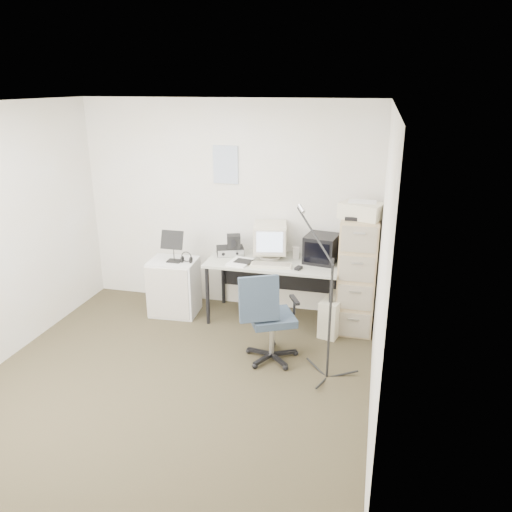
% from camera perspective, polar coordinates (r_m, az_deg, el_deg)
% --- Properties ---
extents(floor, '(3.60, 3.60, 0.01)m').
position_cam_1_polar(floor, '(4.95, -9.09, -13.58)').
color(floor, '#413828').
rests_on(floor, ground).
extents(ceiling, '(3.60, 3.60, 0.01)m').
position_cam_1_polar(ceiling, '(4.18, -10.95, 16.74)').
color(ceiling, white).
rests_on(ceiling, ground).
extents(wall_back, '(3.60, 0.02, 2.50)m').
position_cam_1_polar(wall_back, '(6.03, -3.18, 5.69)').
color(wall_back, beige).
rests_on(wall_back, ground).
extents(wall_front, '(3.60, 0.02, 2.50)m').
position_cam_1_polar(wall_front, '(2.99, -23.83, -10.63)').
color(wall_front, beige).
rests_on(wall_front, ground).
extents(wall_right, '(0.02, 3.60, 2.50)m').
position_cam_1_polar(wall_right, '(4.06, 14.10, -1.65)').
color(wall_right, beige).
rests_on(wall_right, ground).
extents(wall_calendar, '(0.30, 0.02, 0.44)m').
position_cam_1_polar(wall_calendar, '(5.93, -3.49, 10.37)').
color(wall_calendar, white).
rests_on(wall_calendar, wall_back).
extents(filing_cabinet, '(0.40, 0.60, 1.30)m').
position_cam_1_polar(filing_cabinet, '(5.66, 11.49, -1.97)').
color(filing_cabinet, tan).
rests_on(filing_cabinet, floor).
extents(printer, '(0.50, 0.42, 0.17)m').
position_cam_1_polar(printer, '(5.38, 11.97, 5.10)').
color(printer, beige).
rests_on(printer, filing_cabinet).
extents(desk, '(1.50, 0.70, 0.73)m').
position_cam_1_polar(desk, '(5.84, 1.93, -3.92)').
color(desk, '#AEAF98').
rests_on(desk, floor).
extents(crt_monitor, '(0.44, 0.45, 0.41)m').
position_cam_1_polar(crt_monitor, '(5.75, 1.60, 1.75)').
color(crt_monitor, beige).
rests_on(crt_monitor, desk).
extents(crt_tv, '(0.40, 0.41, 0.31)m').
position_cam_1_polar(crt_tv, '(5.68, 7.48, 0.86)').
color(crt_tv, black).
rests_on(crt_tv, desk).
extents(desk_speaker, '(0.09, 0.09, 0.13)m').
position_cam_1_polar(desk_speaker, '(5.78, 4.56, 0.38)').
color(desk_speaker, '#BDB5A8').
rests_on(desk_speaker, desk).
extents(keyboard, '(0.47, 0.21, 0.03)m').
position_cam_1_polar(keyboard, '(5.53, 1.73, -1.06)').
color(keyboard, beige).
rests_on(keyboard, desk).
extents(mouse, '(0.08, 0.11, 0.03)m').
position_cam_1_polar(mouse, '(5.45, 4.88, -1.39)').
color(mouse, black).
rests_on(mouse, desk).
extents(radio_receiver, '(0.37, 0.32, 0.09)m').
position_cam_1_polar(radio_receiver, '(5.91, -2.98, 0.61)').
color(radio_receiver, black).
rests_on(radio_receiver, desk).
extents(radio_speaker, '(0.19, 0.19, 0.16)m').
position_cam_1_polar(radio_speaker, '(5.85, -2.56, 1.68)').
color(radio_speaker, black).
rests_on(radio_speaker, radio_receiver).
extents(papers, '(0.27, 0.34, 0.02)m').
position_cam_1_polar(papers, '(5.63, -1.85, -0.70)').
color(papers, white).
rests_on(papers, desk).
extents(pc_tower, '(0.31, 0.49, 0.42)m').
position_cam_1_polar(pc_tower, '(5.66, 8.84, -6.66)').
color(pc_tower, beige).
rests_on(pc_tower, floor).
extents(office_chair, '(0.73, 0.73, 0.95)m').
position_cam_1_polar(office_chair, '(4.96, 1.84, -6.90)').
color(office_chair, '#2B3949').
rests_on(office_chair, floor).
extents(side_cart, '(0.57, 0.46, 0.68)m').
position_cam_1_polar(side_cart, '(6.08, -9.31, -3.50)').
color(side_cart, silver).
rests_on(side_cart, floor).
extents(music_stand, '(0.30, 0.22, 0.39)m').
position_cam_1_polar(music_stand, '(5.85, -9.42, 1.17)').
color(music_stand, black).
rests_on(music_stand, side_cart).
extents(headphones, '(0.16, 0.16, 0.02)m').
position_cam_1_polar(headphones, '(5.85, -7.95, -0.33)').
color(headphones, black).
rests_on(headphones, side_cart).
extents(mic_stand, '(0.03, 0.03, 1.56)m').
position_cam_1_polar(mic_stand, '(4.58, 8.54, -5.19)').
color(mic_stand, black).
rests_on(mic_stand, floor).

